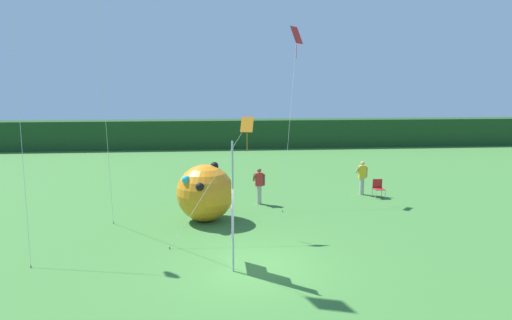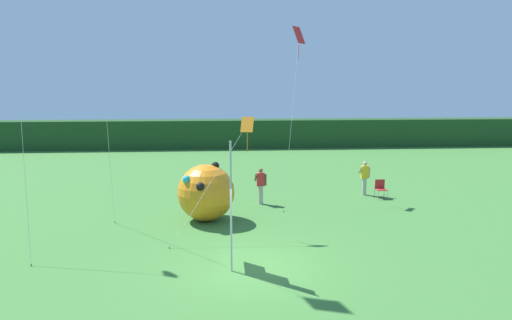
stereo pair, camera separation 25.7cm
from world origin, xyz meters
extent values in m
plane|color=#3D7533|center=(0.00, 0.00, 0.00)|extent=(120.00, 120.00, 0.00)
cube|color=#1E421E|center=(0.00, 26.89, 1.24)|extent=(80.00, 2.40, 2.48)
cylinder|color=#B7B7BC|center=(-0.55, -0.39, 1.95)|extent=(0.06, 0.06, 3.89)
cube|color=purple|center=(-0.55, 0.13, 1.22)|extent=(0.02, 0.97, 1.04)
cube|color=yellow|center=(-0.55, -0.06, 2.26)|extent=(0.02, 0.60, 1.04)
cube|color=white|center=(-0.55, -0.24, 3.29)|extent=(0.02, 0.23, 1.04)
cylinder|color=#B7B2A3|center=(6.34, 8.55, 0.43)|extent=(0.22, 0.22, 0.86)
cube|color=yellow|center=(6.34, 8.55, 1.17)|extent=(0.36, 0.20, 0.63)
sphere|color=tan|center=(6.34, 8.55, 1.60)|extent=(0.20, 0.20, 0.20)
cylinder|color=tan|center=(6.11, 8.61, 1.26)|extent=(0.09, 0.48, 0.42)
cylinder|color=tan|center=(6.57, 8.55, 1.16)|extent=(0.09, 0.14, 0.56)
cylinder|color=#B7B2A3|center=(0.98, 7.20, 0.43)|extent=(0.22, 0.22, 0.86)
cube|color=red|center=(0.98, 7.20, 1.17)|extent=(0.36, 0.20, 0.61)
sphere|color=brown|center=(0.98, 7.20, 1.59)|extent=(0.20, 0.20, 0.20)
cylinder|color=brown|center=(0.75, 7.26, 1.24)|extent=(0.09, 0.48, 0.42)
cylinder|color=brown|center=(1.21, 7.21, 1.15)|extent=(0.09, 0.14, 0.56)
sphere|color=orange|center=(-1.45, 4.80, 1.16)|extent=(2.31, 2.31, 2.31)
sphere|color=black|center=(-1.63, 3.77, 1.65)|extent=(0.32, 0.32, 0.32)
sphere|color=black|center=(-1.07, 4.93, 2.24)|extent=(0.32, 0.32, 0.32)
sphere|color=#23B2C6|center=(-2.18, 4.21, 1.84)|extent=(0.32, 0.32, 0.32)
cylinder|color=#BCBCC1|center=(6.72, 7.58, 0.21)|extent=(0.03, 0.03, 0.42)
cylinder|color=#BCBCC1|center=(7.20, 7.58, 0.21)|extent=(0.03, 0.03, 0.42)
cylinder|color=#BCBCC1|center=(6.72, 8.06, 0.21)|extent=(0.03, 0.03, 0.42)
cylinder|color=#BCBCC1|center=(7.20, 8.06, 0.21)|extent=(0.03, 0.03, 0.42)
cube|color=#B22323|center=(6.96, 7.82, 0.43)|extent=(0.48, 0.48, 0.03)
cube|color=#B22323|center=(6.96, 8.06, 0.67)|extent=(0.48, 0.03, 0.44)
cylinder|color=brown|center=(1.86, 5.74, 0.04)|extent=(0.03, 0.03, 0.08)
cylinder|color=silver|center=(2.45, 7.53, 3.94)|extent=(1.18, 3.59, 7.89)
cube|color=red|center=(3.03, 9.32, 7.89)|extent=(0.71, 0.73, 0.84)
cylinder|color=red|center=(3.03, 9.32, 7.08)|extent=(0.02, 0.02, 0.70)
cylinder|color=brown|center=(-5.12, 4.73, 0.04)|extent=(0.03, 0.03, 0.08)
cylinder|color=silver|center=(-5.01, 3.72, 5.87)|extent=(0.23, 2.02, 11.74)
cylinder|color=brown|center=(-6.64, 0.43, 0.04)|extent=(0.03, 0.03, 0.08)
cylinder|color=silver|center=(-7.32, 2.20, 4.90)|extent=(1.38, 3.55, 9.81)
cylinder|color=brown|center=(-2.61, 1.63, 0.04)|extent=(0.03, 0.03, 0.08)
cylinder|color=silver|center=(-1.23, 2.49, 2.02)|extent=(2.77, 1.73, 4.04)
cube|color=orange|center=(0.15, 3.35, 4.04)|extent=(0.52, 0.46, 0.54)
cylinder|color=orange|center=(0.15, 3.35, 3.37)|extent=(0.02, 0.02, 0.70)
camera|label=1|loc=(-1.04, -12.97, 5.42)|focal=31.44mm
camera|label=2|loc=(-0.79, -12.99, 5.42)|focal=31.44mm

